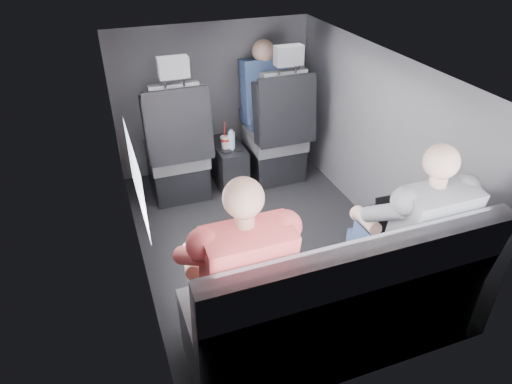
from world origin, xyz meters
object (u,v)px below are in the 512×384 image
object	(u,v)px
water_bottle	(231,140)
laptop_black	(390,215)
front_seat_right	(277,139)
passenger_rear_left	(238,275)
soda_cup	(225,142)
laptop_white	(230,249)
passenger_front_right	(263,93)
passenger_rear_right	(409,233)
front_seat_left	(178,155)
rear_bench	(334,308)
center_console	(229,165)

from	to	relation	value
water_bottle	laptop_black	world-z (taller)	laptop_black
front_seat_right	passenger_rear_left	world-z (taller)	front_seat_right
soda_cup	passenger_rear_left	world-z (taller)	passenger_rear_left
laptop_white	passenger_front_right	size ratio (longest dim) A/B	0.49
laptop_white	water_bottle	bearing A→B (deg)	72.22
laptop_white	passenger_rear_right	size ratio (longest dim) A/B	0.32
passenger_rear_left	passenger_front_right	size ratio (longest dim) A/B	1.57
front_seat_left	passenger_rear_left	bearing A→B (deg)	-91.99
soda_cup	rear_bench	bearing A→B (deg)	-88.66
laptop_black	passenger_front_right	distance (m)	1.89
rear_bench	soda_cup	distance (m)	1.88
front_seat_right	passenger_rear_left	distance (m)	2.06
rear_bench	center_console	bearing A→B (deg)	90.00
center_console	front_seat_right	bearing A→B (deg)	-5.07
soda_cup	passenger_rear_right	size ratio (longest dim) A/B	0.21
front_seat_left	soda_cup	size ratio (longest dim) A/B	5.05
front_seat_left	front_seat_right	distance (m)	0.90
center_console	passenger_rear_left	distance (m)	1.96
rear_bench	passenger_front_right	world-z (taller)	passenger_front_right
passenger_rear_right	soda_cup	bearing A→B (deg)	106.76
front_seat_left	rear_bench	size ratio (longest dim) A/B	0.79
passenger_rear_right	water_bottle	bearing A→B (deg)	105.43
front_seat_right	water_bottle	bearing A→B (deg)	-173.64
front_seat_left	laptop_black	distance (m)	1.89
soda_cup	passenger_rear_left	xyz separation A→B (m)	(-0.47, -1.78, 0.17)
rear_bench	laptop_black	distance (m)	0.65
laptop_black	rear_bench	bearing A→B (deg)	-150.65
front_seat_right	laptop_white	size ratio (longest dim) A/B	3.27
center_console	front_seat_left	bearing A→B (deg)	-174.93
water_bottle	passenger_rear_right	world-z (taller)	passenger_rear_right
center_console	rear_bench	xyz separation A→B (m)	(-0.00, -1.94, 0.11)
center_console	water_bottle	size ratio (longest dim) A/B	2.74
water_bottle	passenger_rear_right	size ratio (longest dim) A/B	0.14
center_console	passenger_front_right	xyz separation A→B (m)	(0.41, 0.22, 0.55)
front_seat_right	passenger_front_right	bearing A→B (deg)	98.60
center_console	passenger_rear_left	bearing A→B (deg)	-105.52
front_seat_right	water_bottle	size ratio (longest dim) A/B	7.23
center_console	passenger_rear_right	bearing A→B (deg)	-75.10
front_seat_left	center_console	world-z (taller)	front_seat_left
water_bottle	laptop_black	bearing A→B (deg)	-73.09
laptop_black	water_bottle	bearing A→B (deg)	106.91
soda_cup	passenger_front_right	world-z (taller)	passenger_front_right
passenger_rear_left	passenger_front_right	xyz separation A→B (m)	(0.92, 2.06, 0.12)
water_bottle	front_seat_left	bearing A→B (deg)	173.82
water_bottle	front_seat_right	bearing A→B (deg)	6.36
center_console	passenger_rear_right	distance (m)	1.96
laptop_white	passenger_rear_left	bearing A→B (deg)	-95.72
center_console	passenger_rear_right	size ratio (longest dim) A/B	0.40
rear_bench	passenger_front_right	size ratio (longest dim) A/B	2.04
laptop_black	passenger_rear_left	bearing A→B (deg)	-169.87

